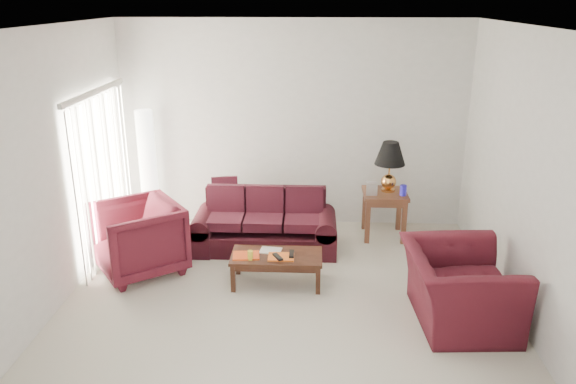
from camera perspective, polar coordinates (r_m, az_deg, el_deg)
The scene contains 19 objects.
floor at distance 6.41m, azimuth -0.36°, elevation -11.44°, with size 5.00×5.00×0.00m, color beige.
blinds at distance 7.65m, azimuth -18.27°, elevation 1.61°, with size 0.10×2.00×2.16m, color silver.
sofa at distance 7.58m, azimuth -2.41°, elevation -3.05°, with size 1.94×0.84×0.79m, color black, non-canonical shape.
throw_pillow at distance 8.15m, azimuth -6.44°, elevation 0.27°, with size 0.37×0.11×0.37m, color black.
end_table at distance 8.12m, azimuth 9.70°, elevation -2.24°, with size 0.61×0.61×0.67m, color brown, non-canonical shape.
table_lamp at distance 7.95m, azimuth 10.27°, elevation 2.53°, with size 0.43×0.43×0.71m, color #DB9244, non-canonical shape.
clock at distance 7.83m, azimuth 8.51°, elevation 0.20°, with size 0.15×0.05×0.15m, color #BABBBE.
blue_canister at distance 7.90m, azimuth 11.62°, elevation 0.17°, with size 0.09×0.09×0.15m, color #221BB2.
picture_frame at distance 8.13m, azimuth 8.50°, elevation 0.99°, with size 0.14×0.02×0.17m, color silver.
floor_lamp at distance 8.41m, azimuth -14.03°, elevation 2.25°, with size 0.29×0.29×1.79m, color white, non-canonical shape.
armchair_left at distance 7.18m, azimuth -14.99°, elevation -4.56°, with size 0.96×0.99×0.90m, color #46101A.
armchair_right at distance 6.21m, azimuth 16.96°, elevation -9.27°, with size 1.22×1.07×0.79m, color #3D0E16.
coffee_table at distance 6.77m, azimuth -1.16°, elevation -7.84°, with size 1.08×0.54×0.38m, color black, non-canonical shape.
magazine_red at distance 6.67m, azimuth -4.28°, elevation -6.45°, with size 0.31×0.23×0.02m, color #C63F13.
magazine_white at distance 6.78m, azimuth -1.77°, elevation -5.96°, with size 0.25×0.19×0.01m, color beige.
magazine_orange at distance 6.62m, azimuth -0.71°, elevation -6.61°, with size 0.30×0.23×0.02m, color #DD5D1A.
remote_a at distance 6.57m, azimuth -1.05°, elevation -6.61°, with size 0.06×0.19×0.02m, color black.
remote_b at distance 6.64m, azimuth 0.37°, elevation -6.29°, with size 0.06×0.19×0.02m, color black.
yellow_glass at distance 6.56m, azimuth -3.85°, elevation -6.43°, with size 0.06×0.06×0.11m, color gold.
Camera 1 is at (0.30, -5.50, 3.28)m, focal length 35.00 mm.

